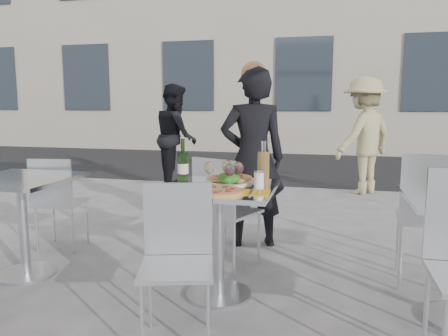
% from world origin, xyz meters
% --- Properties ---
extents(ground, '(80.00, 80.00, 0.00)m').
position_xyz_m(ground, '(0.00, 0.00, 0.00)').
color(ground, slate).
extents(street_asphalt, '(24.00, 5.00, 0.00)m').
position_xyz_m(street_asphalt, '(0.00, 6.50, 0.00)').
color(street_asphalt, black).
rests_on(street_asphalt, ground).
extents(main_table, '(0.72, 0.72, 0.75)m').
position_xyz_m(main_table, '(0.00, 0.00, 0.54)').
color(main_table, '#B7BABF').
rests_on(main_table, ground).
extents(side_table_left, '(0.72, 0.72, 0.75)m').
position_xyz_m(side_table_left, '(-1.50, 0.00, 0.54)').
color(side_table_left, '#B7BABF').
rests_on(side_table_left, ground).
extents(chair_far, '(0.53, 0.54, 0.88)m').
position_xyz_m(chair_far, '(-0.10, 0.48, 0.52)').
color(chair_far, silver).
rests_on(chair_far, ground).
extents(chair_near, '(0.48, 0.49, 0.85)m').
position_xyz_m(chair_near, '(-0.10, -0.53, 0.50)').
color(chair_near, silver).
rests_on(chair_near, ground).
extents(side_chair_lfar, '(0.43, 0.44, 0.83)m').
position_xyz_m(side_chair_lfar, '(-1.59, 0.55, 0.49)').
color(side_chair_lfar, silver).
rests_on(side_chair_lfar, ground).
extents(side_chair_rfar, '(0.47, 0.49, 0.96)m').
position_xyz_m(side_chair_rfar, '(1.39, 0.46, 0.57)').
color(side_chair_rfar, silver).
rests_on(side_chair_rfar, ground).
extents(woman_diner, '(0.67, 0.54, 1.60)m').
position_xyz_m(woman_diner, '(0.03, 1.12, 0.80)').
color(woman_diner, black).
rests_on(woman_diner, ground).
extents(pedestrian_a, '(0.86, 0.95, 1.58)m').
position_xyz_m(pedestrian_a, '(-1.58, 3.57, 0.79)').
color(pedestrian_a, black).
rests_on(pedestrian_a, ground).
extents(pedestrian_b, '(1.16, 1.22, 1.66)m').
position_xyz_m(pedestrian_b, '(1.16, 3.79, 0.83)').
color(pedestrian_b, tan).
rests_on(pedestrian_b, ground).
extents(pizza_near, '(0.32, 0.32, 0.02)m').
position_xyz_m(pizza_near, '(0.05, -0.19, 0.76)').
color(pizza_near, tan).
rests_on(pizza_near, main_table).
extents(pizza_far, '(0.35, 0.35, 0.03)m').
position_xyz_m(pizza_far, '(0.02, 0.21, 0.77)').
color(pizza_far, white).
rests_on(pizza_far, main_table).
extents(salad_plate, '(0.22, 0.22, 0.09)m').
position_xyz_m(salad_plate, '(0.05, 0.08, 0.79)').
color(salad_plate, white).
rests_on(salad_plate, main_table).
extents(wine_bottle, '(0.07, 0.08, 0.29)m').
position_xyz_m(wine_bottle, '(-0.29, 0.13, 0.86)').
color(wine_bottle, '#28511E').
rests_on(wine_bottle, main_table).
extents(carafe, '(0.08, 0.08, 0.29)m').
position_xyz_m(carafe, '(0.27, 0.15, 0.87)').
color(carafe, tan).
rests_on(carafe, main_table).
extents(sugar_shaker, '(0.06, 0.06, 0.11)m').
position_xyz_m(sugar_shaker, '(0.25, 0.08, 0.80)').
color(sugar_shaker, white).
rests_on(sugar_shaker, main_table).
extents(wineglass_white_a, '(0.07, 0.07, 0.16)m').
position_xyz_m(wineglass_white_a, '(-0.08, 0.04, 0.86)').
color(wineglass_white_a, white).
rests_on(wineglass_white_a, main_table).
extents(wineglass_white_b, '(0.07, 0.07, 0.16)m').
position_xyz_m(wineglass_white_b, '(0.02, 0.14, 0.86)').
color(wineglass_white_b, white).
rests_on(wineglass_white_b, main_table).
extents(wineglass_red_a, '(0.07, 0.07, 0.16)m').
position_xyz_m(wineglass_red_a, '(0.08, -0.03, 0.86)').
color(wineglass_red_a, white).
rests_on(wineglass_red_a, main_table).
extents(wineglass_red_b, '(0.07, 0.07, 0.16)m').
position_xyz_m(wineglass_red_b, '(0.12, 0.08, 0.86)').
color(wineglass_red_b, white).
rests_on(wineglass_red_b, main_table).
extents(napkin_left, '(0.22, 0.22, 0.01)m').
position_xyz_m(napkin_left, '(-0.27, -0.26, 0.75)').
color(napkin_left, yellow).
rests_on(napkin_left, main_table).
extents(napkin_right, '(0.19, 0.20, 0.01)m').
position_xyz_m(napkin_right, '(0.26, -0.14, 0.75)').
color(napkin_right, yellow).
rests_on(napkin_right, main_table).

